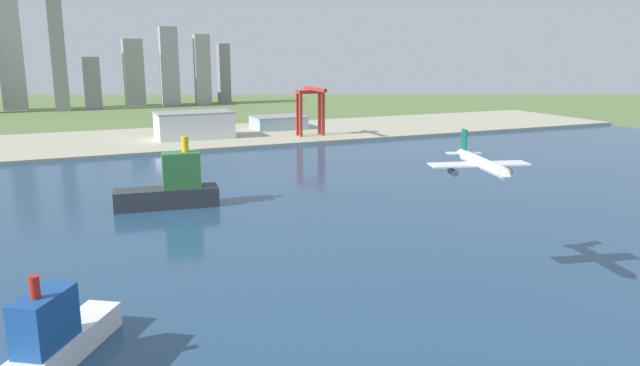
# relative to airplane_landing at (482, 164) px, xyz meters

# --- Properties ---
(ground_plane) EXTENTS (2400.00, 2400.00, 0.00)m
(ground_plane) POSITION_rel_airplane_landing_xyz_m (-32.88, 166.47, -39.26)
(ground_plane) COLOR #5C7742
(water_bay) EXTENTS (840.00, 360.00, 0.15)m
(water_bay) POSITION_rel_airplane_landing_xyz_m (-32.88, 106.47, -39.19)
(water_bay) COLOR navy
(water_bay) RESTS_ON ground
(industrial_pier) EXTENTS (840.00, 140.00, 2.50)m
(industrial_pier) POSITION_rel_airplane_landing_xyz_m (-32.88, 356.47, -38.01)
(industrial_pier) COLOR #ABA88D
(industrial_pier) RESTS_ON ground
(airplane_landing) EXTENTS (31.89, 37.38, 12.27)m
(airplane_landing) POSITION_rel_airplane_landing_xyz_m (0.00, 0.00, 0.00)
(airplane_landing) COLOR white
(ferry_boat) EXTENTS (32.01, 42.22, 24.47)m
(ferry_boat) POSITION_rel_airplane_landing_xyz_m (-123.59, -2.83, -32.18)
(ferry_boat) COLOR white
(ferry_boat) RESTS_ON water_bay
(container_barge) EXTENTS (49.35, 18.62, 33.63)m
(container_barge) POSITION_rel_airplane_landing_xyz_m (-72.17, 136.01, -29.66)
(container_barge) COLOR #2D3338
(container_barge) RESTS_ON water_bay
(port_crane_red) EXTENTS (22.73, 42.46, 40.86)m
(port_crane_red) POSITION_rel_airplane_landing_xyz_m (75.03, 318.32, -7.63)
(port_crane_red) COLOR #B72D23
(port_crane_red) RESTS_ON industrial_pier
(warehouse_main) EXTENTS (61.69, 34.82, 21.55)m
(warehouse_main) POSITION_rel_airplane_landing_xyz_m (-18.33, 344.58, -25.97)
(warehouse_main) COLOR white
(warehouse_main) RESTS_ON industrial_pier
(warehouse_annex) EXTENTS (47.20, 34.44, 11.62)m
(warehouse_annex) POSITION_rel_airplane_landing_xyz_m (65.33, 373.91, -30.93)
(warehouse_annex) COLOR #99BCD1
(warehouse_annex) RESTS_ON industrial_pier
(distant_skyline) EXTENTS (321.88, 55.97, 152.67)m
(distant_skyline) POSITION_rel_airplane_landing_xyz_m (-78.80, 678.55, 17.25)
(distant_skyline) COLOR gray
(distant_skyline) RESTS_ON ground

